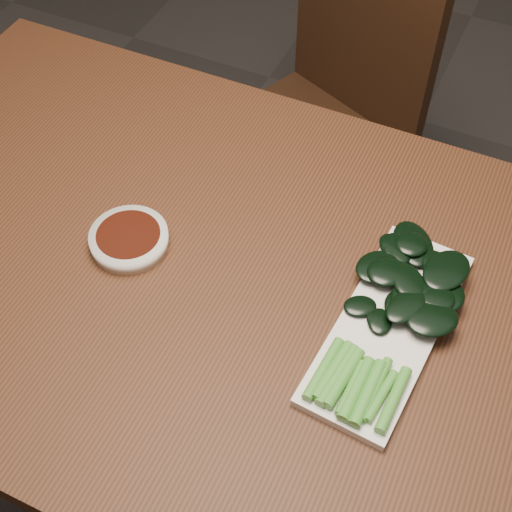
% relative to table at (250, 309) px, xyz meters
% --- Properties ---
extents(ground, '(6.00, 6.00, 0.00)m').
position_rel_table_xyz_m(ground, '(0.00, 0.00, -0.68)').
color(ground, '#2C2929').
rests_on(ground, ground).
extents(table, '(1.40, 0.80, 0.75)m').
position_rel_table_xyz_m(table, '(0.00, 0.00, 0.00)').
color(table, '#412212').
rests_on(table, ground).
extents(chair_far, '(0.51, 0.51, 0.89)m').
position_rel_table_xyz_m(chair_far, '(-0.13, 0.69, -0.19)').
color(chair_far, black).
rests_on(chair_far, ground).
extents(sauce_bowl, '(0.12, 0.12, 0.03)m').
position_rel_table_xyz_m(sauce_bowl, '(-0.19, -0.01, 0.08)').
color(sauce_bowl, silver).
rests_on(sauce_bowl, table).
extents(serving_plate, '(0.15, 0.34, 0.01)m').
position_rel_table_xyz_m(serving_plate, '(0.21, 0.00, 0.08)').
color(serving_plate, silver).
rests_on(serving_plate, table).
extents(gai_lan, '(0.18, 0.36, 0.03)m').
position_rel_table_xyz_m(gai_lan, '(0.21, 0.03, 0.10)').
color(gai_lan, '#4D9C35').
rests_on(gai_lan, serving_plate).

